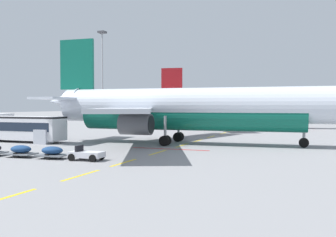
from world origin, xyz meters
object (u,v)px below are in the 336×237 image
object	(u,v)px
apron_shuttle_bus	(17,127)
baggage_train	(37,151)
airliner_mid_left	(237,108)
apron_light_mast_near	(102,65)
airliner_foreground	(185,108)
uld_cargo_container	(44,137)
fuel_service_truck	(2,124)

from	to	relation	value
apron_shuttle_bus	baggage_train	bearing A→B (deg)	-42.19
baggage_train	airliner_mid_left	bearing A→B (deg)	81.79
airliner_mid_left	apron_shuttle_bus	size ratio (longest dim) A/B	2.79
apron_light_mast_near	apron_shuttle_bus	bearing A→B (deg)	-70.05
airliner_mid_left	airliner_foreground	bearing A→B (deg)	-89.10
uld_cargo_container	fuel_service_truck	bearing A→B (deg)	150.88
airliner_mid_left	baggage_train	distance (m)	49.33
airliner_foreground	fuel_service_truck	size ratio (longest dim) A/B	4.71
uld_cargo_container	airliner_mid_left	bearing A→B (deg)	70.22
apron_shuttle_bus	baggage_train	world-z (taller)	apron_shuttle_bus
fuel_service_truck	baggage_train	bearing A→B (deg)	-39.87
uld_cargo_container	apron_light_mast_near	xyz separation A→B (m)	(-22.53, 50.56, 13.71)
airliner_foreground	apron_light_mast_near	bearing A→B (deg)	129.52
apron_shuttle_bus	uld_cargo_container	world-z (taller)	apron_shuttle_bus
baggage_train	apron_light_mast_near	xyz separation A→B (m)	(-29.58, 60.14, 13.98)
baggage_train	uld_cargo_container	bearing A→B (deg)	126.34
fuel_service_truck	baggage_train	xyz separation A→B (m)	(20.31, -16.96, -1.11)
fuel_service_truck	apron_light_mast_near	xyz separation A→B (m)	(-9.27, 43.17, 12.87)
apron_light_mast_near	fuel_service_truck	bearing A→B (deg)	-77.89
uld_cargo_container	apron_light_mast_near	world-z (taller)	apron_light_mast_near
baggage_train	apron_shuttle_bus	bearing A→B (deg)	137.81
airliner_foreground	airliner_mid_left	size ratio (longest dim) A/B	1.04
apron_shuttle_bus	apron_light_mast_near	bearing A→B (deg)	109.95
apron_shuttle_bus	baggage_train	distance (m)	15.62
fuel_service_truck	apron_light_mast_near	world-z (taller)	apron_light_mast_near
airliner_mid_left	uld_cargo_container	world-z (taller)	airliner_mid_left
airliner_foreground	apron_shuttle_bus	distance (m)	19.78
airliner_mid_left	uld_cargo_container	distance (m)	41.71
airliner_mid_left	uld_cargo_container	xyz separation A→B (m)	(-14.08, -39.14, -3.01)
airliner_foreground	fuel_service_truck	world-z (taller)	airliner_foreground
airliner_foreground	apron_shuttle_bus	bearing A→B (deg)	-166.28
baggage_train	apron_light_mast_near	size ratio (longest dim) A/B	0.50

